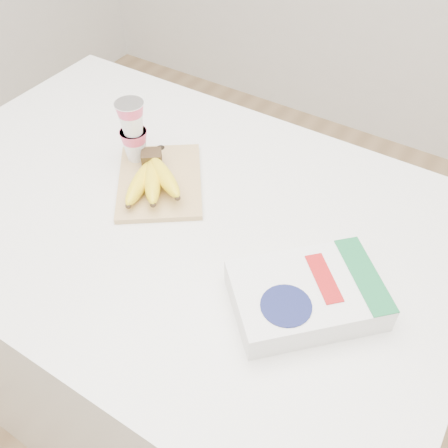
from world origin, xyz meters
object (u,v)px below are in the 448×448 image
(bananas, at_px, (152,178))
(yogurt_stack, at_px, (133,129))
(cereal_box, at_px, (307,295))
(table, at_px, (185,327))
(cutting_board, at_px, (160,181))

(bananas, xyz_separation_m, yogurt_stack, (-0.10, 0.06, 0.06))
(cereal_box, bearing_deg, table, -147.55)
(cutting_board, bearing_deg, cereal_box, -52.67)
(table, distance_m, bananas, 0.55)
(bananas, xyz_separation_m, cereal_box, (0.45, -0.11, -0.01))
(table, height_order, cutting_board, cutting_board)
(cutting_board, height_order, bananas, bananas)
(bananas, bearing_deg, cutting_board, 95.50)
(cutting_board, xyz_separation_m, cereal_box, (0.45, -0.13, 0.02))
(bananas, relative_size, cereal_box, 0.62)
(table, height_order, cereal_box, cereal_box)
(table, bearing_deg, cutting_board, 145.70)
(table, bearing_deg, bananas, 162.51)
(table, distance_m, cutting_board, 0.52)
(yogurt_stack, bearing_deg, bananas, -32.14)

